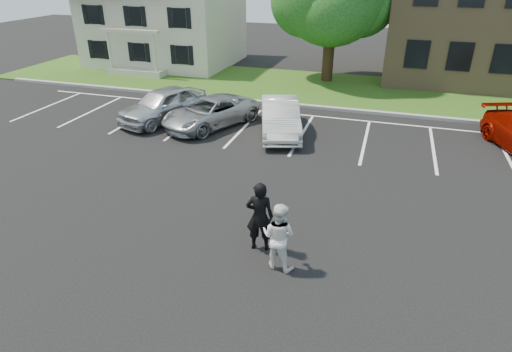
{
  "coord_description": "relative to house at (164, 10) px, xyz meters",
  "views": [
    {
      "loc": [
        3.43,
        -9.96,
        7.04
      ],
      "look_at": [
        0.0,
        1.0,
        1.25
      ],
      "focal_mm": 30.0,
      "sensor_mm": 36.0,
      "label": 1
    }
  ],
  "objects": [
    {
      "name": "car_silver_minivan",
      "position": [
        8.62,
        -12.16,
        -3.15
      ],
      "size": [
        4.13,
        5.36,
        1.35
      ],
      "primitive_type": "imported",
      "rotation": [
        0.0,
        0.0,
        -0.45
      ],
      "color": "#989BA0",
      "rests_on": "ground"
    },
    {
      "name": "car_white_sedan",
      "position": [
        12.0,
        -12.12,
        -3.06
      ],
      "size": [
        2.95,
        4.93,
        1.54
      ],
      "primitive_type": "imported",
      "rotation": [
        0.0,
        0.0,
        0.3
      ],
      "color": "silver",
      "rests_on": "ground"
    },
    {
      "name": "stall_lines",
      "position": [
        14.4,
        -11.02,
        -3.82
      ],
      "size": [
        34.0,
        5.36,
        0.01
      ],
      "color": "white",
      "rests_on": "ground"
    },
    {
      "name": "ground_plane",
      "position": [
        13.0,
        -19.97,
        -3.83
      ],
      "size": [
        90.0,
        90.0,
        0.0
      ],
      "primitive_type": "plane",
      "color": "black",
      "rests_on": "ground"
    },
    {
      "name": "car_silver_west",
      "position": [
        6.13,
        -12.12,
        -3.02
      ],
      "size": [
        3.45,
        5.1,
        1.61
      ],
      "primitive_type": "imported",
      "rotation": [
        0.0,
        0.0,
        -0.36
      ],
      "color": "silver",
      "rests_on": "ground"
    },
    {
      "name": "house",
      "position": [
        0.0,
        0.0,
        0.0
      ],
      "size": [
        10.3,
        9.22,
        7.6
      ],
      "color": "beige",
      "rests_on": "ground"
    },
    {
      "name": "curb",
      "position": [
        13.0,
        -7.97,
        -3.75
      ],
      "size": [
        40.0,
        0.3,
        0.15
      ],
      "primitive_type": "cube",
      "color": "gray",
      "rests_on": "ground"
    },
    {
      "name": "man_white_shirt",
      "position": [
        14.33,
        -21.35,
        -2.92
      ],
      "size": [
        1.0,
        0.84,
        1.82
      ],
      "primitive_type": "imported",
      "rotation": [
        0.0,
        0.0,
        2.96
      ],
      "color": "white",
      "rests_on": "ground"
    },
    {
      "name": "man_black_suit",
      "position": [
        13.66,
        -20.75,
        -2.82
      ],
      "size": [
        0.8,
        0.59,
        2.01
      ],
      "primitive_type": "imported",
      "rotation": [
        0.0,
        0.0,
        3.3
      ],
      "color": "black",
      "rests_on": "ground"
    },
    {
      "name": "grass_strip",
      "position": [
        13.0,
        -3.97,
        -3.79
      ],
      "size": [
        44.0,
        8.0,
        0.08
      ],
      "primitive_type": "cube",
      "color": "#204E0E",
      "rests_on": "ground"
    }
  ]
}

